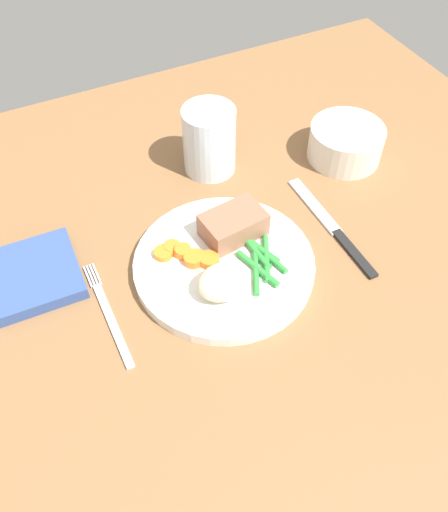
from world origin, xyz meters
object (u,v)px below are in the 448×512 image
meat_portion (233,225)px  water_glass (209,144)px  knife (333,228)px  napkin (25,278)px  dinner_plate (224,265)px  salad_bowl (346,141)px  fork (108,314)px

meat_portion → water_glass: (3.69, 15.38, 1.02)cm
knife → napkin: napkin is taller
dinner_plate → knife: dinner_plate is taller
salad_bowl → meat_portion: bearing=-160.4°
knife → salad_bowl: (10.09, 12.45, 2.84)cm
dinner_plate → knife: size_ratio=1.15×
meat_portion → salad_bowl: (23.68, 8.45, -0.34)cm
water_glass → salad_bowl: size_ratio=0.91×
fork → water_glass: (22.82, 19.35, 4.20)cm
dinner_plate → water_glass: (6.88, 19.09, 3.60)cm
knife → salad_bowl: bearing=54.7°
water_glass → dinner_plate: bearing=-109.8°
water_glass → napkin: size_ratio=0.75×
salad_bowl → napkin: size_ratio=0.83×
meat_portion → fork: bearing=-168.3°
dinner_plate → water_glass: 20.61cm
fork → dinner_plate: bearing=-0.8°
meat_portion → dinner_plate: bearing=-130.6°
dinner_plate → meat_portion: 5.53cm
dinner_plate → napkin: size_ratio=1.72×
knife → fork: bearing=-176.3°
dinner_plate → knife: bearing=-1.0°
meat_portion → water_glass: bearing=76.5°
meat_portion → fork: 19.79cm
knife → salad_bowl: 16.27cm
dinner_plate → fork: bearing=-179.1°
meat_portion → fork: size_ratio=0.49×
knife → salad_bowl: salad_bowl is taller
fork → salad_bowl: size_ratio=1.46×
knife → water_glass: bearing=120.8°
meat_portion → fork: meat_portion is taller
fork → napkin: (-7.96, 9.42, 0.70)cm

